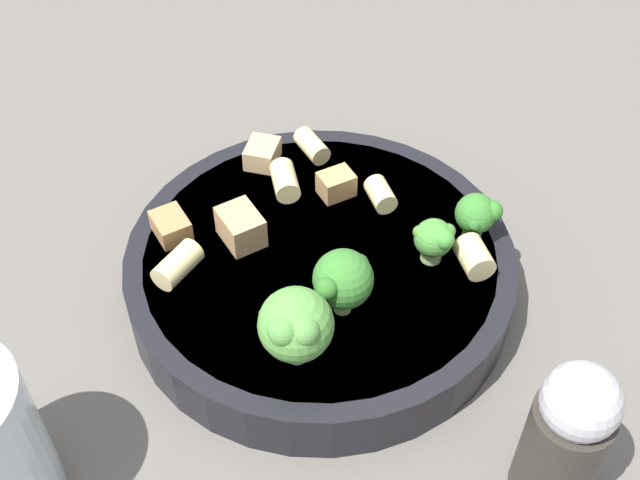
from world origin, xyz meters
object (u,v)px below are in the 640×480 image
object	(u,v)px
chicken_chunk_2	(336,184)
broccoli_floret_3	(477,215)
rigatoni_2	(381,194)
chicken_chunk_0	(262,154)
broccoli_floret_1	(296,326)
rigatoni_0	(317,146)
rigatoni_3	(285,181)
rigatoni_1	(474,257)
chicken_chunk_1	(241,227)
rigatoni_4	(178,265)
chicken_chunk_3	(171,226)
broccoli_floret_0	(435,239)
broccoli_floret_2	(343,280)
pepper_shaker	(567,436)
pasta_bowl	(320,268)

from	to	relation	value
chicken_chunk_2	broccoli_floret_3	bearing A→B (deg)	151.51
rigatoni_2	chicken_chunk_0	world-z (taller)	same
chicken_chunk_2	broccoli_floret_1	bearing A→B (deg)	76.66
rigatoni_0	rigatoni_3	xyz separation A→B (m)	(0.02, 0.03, 0.00)
rigatoni_1	chicken_chunk_1	xyz separation A→B (m)	(0.13, -0.03, 0.00)
rigatoni_4	chicken_chunk_3	distance (m)	0.03
broccoli_floret_0	broccoli_floret_1	bearing A→B (deg)	39.20
broccoli_floret_2	pepper_shaker	bearing A→B (deg)	136.30
pasta_bowl	broccoli_floret_0	world-z (taller)	broccoli_floret_0
rigatoni_0	chicken_chunk_2	size ratio (longest dim) A/B	1.27
chicken_chunk_0	rigatoni_4	bearing A→B (deg)	62.99
rigatoni_3	pepper_shaker	world-z (taller)	pepper_shaker
broccoli_floret_0	rigatoni_3	xyz separation A→B (m)	(0.08, -0.06, -0.01)
broccoli_floret_1	rigatoni_4	xyz separation A→B (m)	(0.06, -0.06, -0.02)
broccoli_floret_1	rigatoni_4	world-z (taller)	broccoli_floret_1
broccoli_floret_2	rigatoni_4	world-z (taller)	broccoli_floret_2
rigatoni_4	broccoli_floret_0	bearing A→B (deg)	-178.87
chicken_chunk_1	rigatoni_3	bearing A→B (deg)	-122.88
broccoli_floret_0	rigatoni_4	world-z (taller)	broccoli_floret_0
broccoli_floret_3	rigatoni_4	xyz separation A→B (m)	(0.17, 0.02, -0.01)
rigatoni_3	chicken_chunk_3	bearing A→B (deg)	27.15
broccoli_floret_3	rigatoni_4	world-z (taller)	broccoli_floret_3
chicken_chunk_0	chicken_chunk_2	bearing A→B (deg)	144.03
rigatoni_2	chicken_chunk_3	distance (m)	0.13
broccoli_floret_0	chicken_chunk_2	world-z (taller)	broccoli_floret_0
broccoli_floret_0	rigatoni_3	distance (m)	0.10
rigatoni_1	broccoli_floret_2	bearing A→B (deg)	19.07
broccoli_floret_3	chicken_chunk_3	xyz separation A→B (m)	(0.18, -0.01, -0.01)
rigatoni_0	broccoli_floret_0	bearing A→B (deg)	121.53
rigatoni_0	chicken_chunk_0	distance (m)	0.04
rigatoni_3	broccoli_floret_2	bearing A→B (deg)	105.99
broccoli_floret_1	chicken_chunk_3	xyz separation A→B (m)	(0.07, -0.09, -0.02)
broccoli_floret_2	pasta_bowl	bearing A→B (deg)	-77.49
broccoli_floret_0	chicken_chunk_1	distance (m)	0.11
rigatoni_1	chicken_chunk_2	xyz separation A→B (m)	(0.07, -0.07, -0.00)
pasta_bowl	broccoli_floret_2	world-z (taller)	broccoli_floret_2
rigatoni_2	chicken_chunk_1	distance (m)	0.09
pasta_bowl	chicken_chunk_2	xyz separation A→B (m)	(-0.01, -0.05, 0.02)
broccoli_floret_1	chicken_chunk_3	world-z (taller)	broccoli_floret_1
broccoli_floret_1	broccoli_floret_3	distance (m)	0.13
rigatoni_2	rigatoni_4	bearing A→B (deg)	23.32
rigatoni_0	rigatoni_1	distance (m)	0.13
rigatoni_2	chicken_chunk_2	world-z (taller)	chicken_chunk_2
broccoli_floret_2	rigatoni_0	bearing A→B (deg)	-87.42
pasta_bowl	chicken_chunk_3	distance (m)	0.09
rigatoni_3	chicken_chunk_3	xyz separation A→B (m)	(0.07, 0.03, -0.00)
rigatoni_2	rigatoni_3	xyz separation A→B (m)	(0.06, -0.02, 0.00)
rigatoni_1	chicken_chunk_3	world-z (taller)	rigatoni_1
rigatoni_4	chicken_chunk_0	distance (m)	0.10
chicken_chunk_0	chicken_chunk_2	world-z (taller)	chicken_chunk_2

